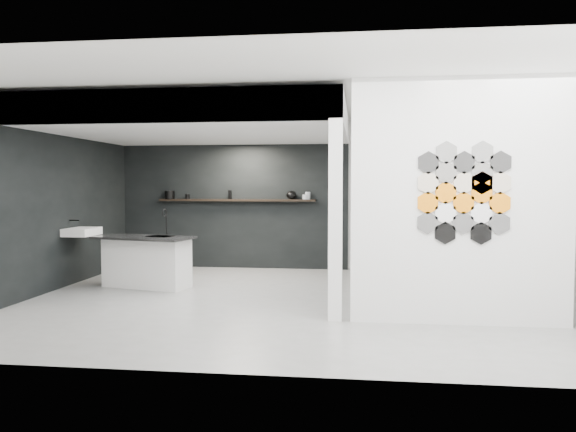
% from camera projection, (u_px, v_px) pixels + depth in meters
% --- Properties ---
extents(floor, '(7.00, 6.00, 0.01)m').
position_uv_depth(floor, '(278.00, 301.00, 7.69)').
color(floor, slate).
extents(partition_panel, '(2.45, 0.15, 2.80)m').
position_uv_depth(partition_panel, '(460.00, 202.00, 6.34)').
color(partition_panel, silver).
rests_on(partition_panel, floor).
extents(bay_clad_back, '(4.40, 0.04, 2.35)m').
position_uv_depth(bay_clad_back, '(233.00, 207.00, 10.73)').
color(bay_clad_back, black).
rests_on(bay_clad_back, floor).
extents(bay_clad_left, '(0.04, 4.00, 2.35)m').
position_uv_depth(bay_clad_left, '(74.00, 211.00, 9.04)').
color(bay_clad_left, black).
rests_on(bay_clad_left, floor).
extents(bulkhead, '(4.40, 4.00, 0.40)m').
position_uv_depth(bulkhead, '(204.00, 123.00, 8.70)').
color(bulkhead, silver).
rests_on(bulkhead, corner_column).
extents(corner_column, '(0.16, 0.16, 2.35)m').
position_uv_depth(corner_column, '(335.00, 220.00, 6.53)').
color(corner_column, silver).
rests_on(corner_column, floor).
extents(fascia_beam, '(4.40, 0.16, 0.40)m').
position_uv_depth(fascia_beam, '(161.00, 106.00, 6.80)').
color(fascia_beam, silver).
rests_on(fascia_beam, corner_column).
extents(wall_basin, '(0.40, 0.60, 0.12)m').
position_uv_depth(wall_basin, '(82.00, 232.00, 8.84)').
color(wall_basin, silver).
rests_on(wall_basin, bay_clad_left).
extents(display_shelf, '(3.00, 0.15, 0.04)m').
position_uv_depth(display_shelf, '(237.00, 200.00, 10.60)').
color(display_shelf, black).
rests_on(display_shelf, bay_clad_back).
extents(kitchen_island, '(1.62, 1.00, 1.22)m').
position_uv_depth(kitchen_island, '(147.00, 261.00, 8.70)').
color(kitchen_island, silver).
rests_on(kitchen_island, floor).
extents(stockpot, '(0.24, 0.24, 0.15)m').
position_uv_depth(stockpot, '(170.00, 195.00, 10.76)').
color(stockpot, black).
rests_on(stockpot, display_shelf).
extents(kettle, '(0.21, 0.21, 0.16)m').
position_uv_depth(kettle, '(291.00, 195.00, 10.47)').
color(kettle, black).
rests_on(kettle, display_shelf).
extents(glass_bowl, '(0.14, 0.14, 0.09)m').
position_uv_depth(glass_bowl, '(306.00, 197.00, 10.44)').
color(glass_bowl, gray).
rests_on(glass_bowl, display_shelf).
extents(glass_vase, '(0.12, 0.12, 0.14)m').
position_uv_depth(glass_vase, '(308.00, 196.00, 10.43)').
color(glass_vase, gray).
rests_on(glass_vase, display_shelf).
extents(bottle_dark, '(0.07, 0.07, 0.17)m').
position_uv_depth(bottle_dark, '(230.00, 195.00, 10.61)').
color(bottle_dark, black).
rests_on(bottle_dark, display_shelf).
extents(utensil_cup, '(0.09, 0.09, 0.10)m').
position_uv_depth(utensil_cup, '(187.00, 196.00, 10.72)').
color(utensil_cup, black).
rests_on(utensil_cup, display_shelf).
extents(hex_tile_cluster, '(1.04, 0.02, 1.16)m').
position_uv_depth(hex_tile_cluster, '(464.00, 192.00, 6.25)').
color(hex_tile_cluster, black).
rests_on(hex_tile_cluster, partition_panel).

